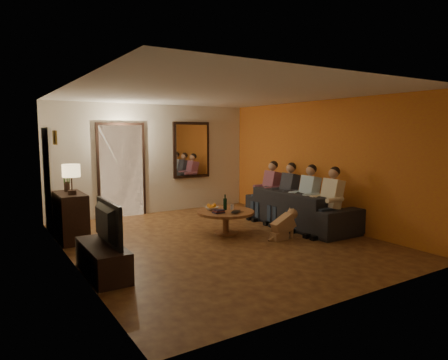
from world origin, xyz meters
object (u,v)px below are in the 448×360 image
table_lamp (72,179)px  dog (283,224)px  sofa (300,208)px  bowl (212,208)px  laptop (238,212)px  tv_stand (103,260)px  coffee_table (226,222)px  person_c (287,196)px  person_a (329,204)px  person_d (269,192)px  wine_bottle (225,202)px  dresser (71,217)px  person_b (307,200)px  tv (101,223)px

table_lamp → dog: bearing=-27.7°
sofa → bowl: (-1.86, 0.46, 0.11)m
dog → laptop: dog is taller
tv_stand → coffee_table: size_ratio=1.15×
sofa → person_c: 0.39m
dog → coffee_table: bearing=126.3°
person_a → person_d: same height
bowl → laptop: 0.57m
tv_stand → wine_bottle: wine_bottle is taller
dresser → person_a: bearing=-28.0°
dresser → person_b: bearing=-21.3°
person_b → bowl: (-1.76, 0.76, -0.12)m
person_b → person_a: bearing=-90.0°
person_d → sofa: bearing=-83.7°
person_a → laptop: 1.72m
tv → tv_stand: bearing=0.0°
laptop → sofa: bearing=-42.2°
tv_stand → person_d: person_d is taller
dresser → table_lamp: (0.00, -0.22, 0.70)m
tv → laptop: tv is taller
person_a → person_c: (0.00, 1.20, 0.00)m
person_b → coffee_table: person_b is taller
tv_stand → tv: bearing=0.0°
tv_stand → wine_bottle: (2.65, 1.06, 0.40)m
sofa → tv_stand: bearing=100.8°
person_d → coffee_table: 1.76m
bowl → wine_bottle: wine_bottle is taller
dresser → laptop: size_ratio=2.96×
tv → sofa: 4.36m
coffee_table → laptop: size_ratio=3.33×
person_a → person_c: size_ratio=1.00×
dog → laptop: bearing=133.1°
person_b → coffee_table: bearing=161.3°
table_lamp → sofa: table_lamp is taller
tv_stand → wine_bottle: 2.88m
person_a → wine_bottle: 1.97m
dresser → bowl: 2.57m
tv_stand → coffee_table: bearing=20.3°
sofa → person_c: person_c is taller
person_b → dog: size_ratio=2.14×
dog → tv_stand: bearing=179.1°
sofa → dog: bearing=123.7°
sofa → person_b: 0.39m
table_lamp → person_c: (4.18, -0.81, -0.53)m
person_a → wine_bottle: size_ratio=3.87×
table_lamp → person_c: bearing=-10.9°
sofa → wine_bottle: wine_bottle is taller
tv_stand → tv: (0.00, 0.00, 0.51)m
tv_stand → person_d: 4.51m
table_lamp → tv_stand: size_ratio=0.43×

